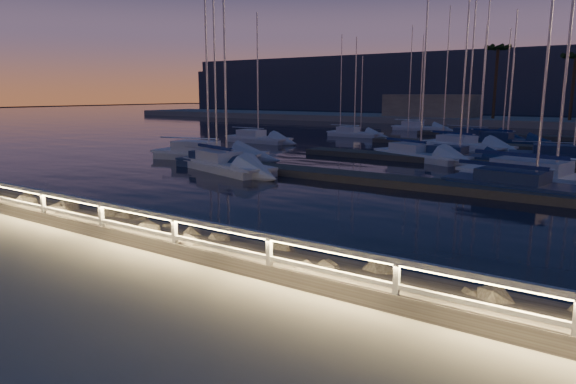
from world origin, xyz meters
name	(u,v)px	position (x,y,z in m)	size (l,w,h in m)	color
ground	(149,249)	(0.00, 0.00, 0.00)	(400.00, 400.00, 0.00)	gray
harbor_water	(471,161)	(0.00, 31.22, -0.97)	(400.00, 440.00, 0.60)	black
guard_rail	(146,220)	(-0.07, 0.00, 0.77)	(44.11, 0.12, 1.06)	silver
riprap	(254,257)	(2.23, 1.70, -0.26)	(41.00, 2.55, 1.29)	slate
floating_docks	(476,152)	(0.00, 32.50, -0.40)	(22.00, 36.00, 0.40)	#635B52
far_shore	(554,120)	(-0.12, 74.05, 0.29)	(160.00, 14.00, 5.20)	gray
palm_left	(498,51)	(-8.00, 72.00, 10.14)	(3.00, 3.00, 11.20)	brown
palm_center	(576,58)	(2.00, 73.00, 8.78)	(3.00, 3.00, 9.70)	brown
distant_hills	(495,91)	(-22.13, 133.69, 4.74)	(230.00, 37.50, 18.00)	#323A4E
sailboat_a	(215,162)	(-11.65, 15.31, -0.20)	(6.23, 2.19, 10.50)	navy
sailboat_b	(225,164)	(-10.36, 14.79, -0.16)	(7.94, 4.35, 13.05)	silver
sailboat_c	(418,154)	(-2.58, 26.80, -0.18)	(7.90, 5.07, 13.08)	silver
sailboat_d	(530,186)	(6.48, 17.14, -0.18)	(8.65, 3.84, 14.16)	navy
sailboat_e	(257,138)	(-20.20, 30.53, -0.16)	(7.22, 2.54, 12.17)	silver
sailboat_f	(206,153)	(-15.28, 18.32, -0.13)	(8.77, 4.43, 14.40)	silver
sailboat_g	(464,145)	(-1.73, 35.36, -0.17)	(8.40, 5.23, 13.86)	silver
sailboat_h	(550,177)	(6.87, 20.34, -0.14)	(10.10, 4.91, 16.46)	silver
sailboat_i	(353,133)	(-15.67, 41.91, -0.20)	(6.29, 2.06, 10.67)	silver
sailboat_j	(457,156)	(0.07, 27.21, -0.19)	(7.03, 2.72, 11.69)	navy
sailboat_k	(478,136)	(-3.15, 45.22, -0.16)	(8.58, 4.80, 14.06)	navy
sailboat_l	(569,155)	(6.50, 32.04, -0.18)	(8.59, 4.00, 14.03)	navy
sailboat_m	(418,127)	(-13.17, 54.99, -0.17)	(6.99, 2.31, 11.84)	silver
sailboat_n	(505,140)	(0.08, 42.07, -0.18)	(7.31, 2.96, 12.12)	navy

